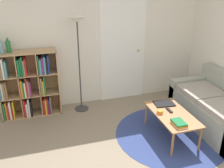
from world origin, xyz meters
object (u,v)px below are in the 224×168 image
bookshelf (27,86)px  bowl (160,112)px  coffee_table (172,116)px  laptop (164,103)px  bottle_middle (1,48)px  couch (219,110)px  bottle_right (8,47)px  floor_lamp (78,33)px

bookshelf → bowl: bearing=-34.1°
coffee_table → laptop: (0.03, 0.32, 0.05)m
coffee_table → laptop: laptop is taller
coffee_table → bottle_middle: size_ratio=4.22×
couch → coffee_table: 0.93m
laptop → bowl: 0.33m
bottle_middle → bottle_right: (0.11, 0.03, 0.01)m
bottle_middle → laptop: bearing=-23.0°
floor_lamp → coffee_table: 2.09m
bookshelf → bottle_middle: (-0.31, -0.02, 0.72)m
bookshelf → floor_lamp: floor_lamp is taller
laptop → bottle_middle: bottle_middle is taller
couch → bottle_middle: bearing=158.7°
bookshelf → laptop: 2.43m
laptop → couch: bearing=-16.3°
coffee_table → bowl: bearing=161.7°
bowl → bottle_right: (-2.17, 1.35, 0.86)m
floor_lamp → bowl: size_ratio=17.57×
bowl → bottle_middle: (-2.28, 1.32, 0.86)m
bookshelf → laptop: bearing=-26.3°
bookshelf → floor_lamp: size_ratio=0.68×
couch → bottle_right: bearing=157.6°
coffee_table → bottle_right: (-2.35, 1.41, 0.93)m
floor_lamp → bottle_right: floor_lamp is taller
bowl → bottle_right: bearing=148.2°
coffee_table → bowl: 0.20m
floor_lamp → laptop: size_ratio=5.15×
bookshelf → coffee_table: bearing=-33.0°
bottle_right → couch: bearing=-22.4°
bowl → bottle_middle: bearing=150.0°
bottle_middle → bottle_right: 0.12m
bowl → coffee_table: bearing=-18.3°
bowl → bottle_middle: size_ratio=0.43×
couch → laptop: size_ratio=4.96×
laptop → bowl: (-0.21, -0.26, 0.02)m
floor_lamp → bowl: (1.02, -1.24, -1.04)m
floor_lamp → coffee_table: floor_lamp is taller
floor_lamp → bookshelf: bearing=174.7°
bookshelf → bottle_right: bottle_right is taller
floor_lamp → laptop: bearing=-38.7°
laptop → bottle_right: (-2.38, 1.09, 0.88)m
couch → laptop: 0.95m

